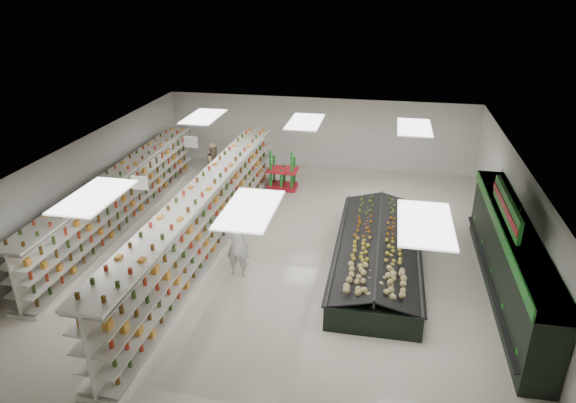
% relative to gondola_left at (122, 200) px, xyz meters
% --- Properties ---
extents(floor, '(16.00, 16.00, 0.00)m').
position_rel_gondola_left_xyz_m(floor, '(5.97, -0.58, -0.91)').
color(floor, beige).
rests_on(floor, ground).
extents(ceiling, '(14.00, 16.00, 0.02)m').
position_rel_gondola_left_xyz_m(ceiling, '(5.97, -0.58, 2.29)').
color(ceiling, white).
rests_on(ceiling, wall_back).
extents(wall_back, '(14.00, 0.02, 3.20)m').
position_rel_gondola_left_xyz_m(wall_back, '(5.97, 7.42, 0.69)').
color(wall_back, silver).
rests_on(wall_back, floor).
extents(wall_front, '(14.00, 0.02, 3.20)m').
position_rel_gondola_left_xyz_m(wall_front, '(5.97, -8.58, 0.69)').
color(wall_front, silver).
rests_on(wall_front, floor).
extents(wall_left, '(0.02, 16.00, 3.20)m').
position_rel_gondola_left_xyz_m(wall_left, '(-1.03, -0.58, 0.69)').
color(wall_left, silver).
rests_on(wall_left, floor).
extents(wall_right, '(0.02, 16.00, 3.20)m').
position_rel_gondola_left_xyz_m(wall_right, '(12.97, -0.58, 0.69)').
color(wall_right, silver).
rests_on(wall_right, floor).
extents(produce_wall_case, '(0.93, 8.00, 2.20)m').
position_rel_gondola_left_xyz_m(produce_wall_case, '(12.50, -2.08, 0.33)').
color(produce_wall_case, black).
rests_on(produce_wall_case, floor).
extents(aisle_sign_near, '(0.52, 0.06, 0.75)m').
position_rel_gondola_left_xyz_m(aisle_sign_near, '(2.17, -2.58, 1.84)').
color(aisle_sign_near, white).
rests_on(aisle_sign_near, ceiling).
extents(aisle_sign_far, '(0.52, 0.06, 0.75)m').
position_rel_gondola_left_xyz_m(aisle_sign_far, '(2.17, 1.42, 1.84)').
color(aisle_sign_far, white).
rests_on(aisle_sign_far, ceiling).
extents(hortifruti_banner, '(0.12, 3.20, 0.95)m').
position_rel_gondola_left_xyz_m(hortifruti_banner, '(12.21, -2.08, 1.74)').
color(hortifruti_banner, '#1F7625').
rests_on(hortifruti_banner, ceiling).
extents(gondola_left, '(0.96, 11.49, 1.99)m').
position_rel_gondola_left_xyz_m(gondola_left, '(0.00, 0.00, 0.00)').
color(gondola_left, white).
rests_on(gondola_left, floor).
extents(gondola_center, '(1.24, 13.27, 2.30)m').
position_rel_gondola_left_xyz_m(gondola_center, '(3.59, -1.38, 0.14)').
color(gondola_center, white).
rests_on(gondola_center, floor).
extents(produce_island, '(2.57, 7.06, 1.05)m').
position_rel_gondola_left_xyz_m(produce_island, '(8.99, -1.18, -0.43)').
color(produce_island, black).
rests_on(produce_island, floor).
extents(soda_endcap, '(1.23, 0.84, 1.57)m').
position_rel_gondola_left_xyz_m(soda_endcap, '(4.91, 4.33, -0.15)').
color(soda_endcap, '#B41426').
rests_on(soda_endcap, floor).
extents(shopper_main, '(0.73, 0.50, 1.94)m').
position_rel_gondola_left_xyz_m(shopper_main, '(4.97, -2.52, 0.06)').
color(shopper_main, white).
rests_on(shopper_main, floor).
extents(shopper_background, '(0.92, 1.05, 1.83)m').
position_rel_gondola_left_xyz_m(shopper_background, '(2.03, 4.19, 0.00)').
color(shopper_background, '#9A8C5E').
rests_on(shopper_background, floor).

